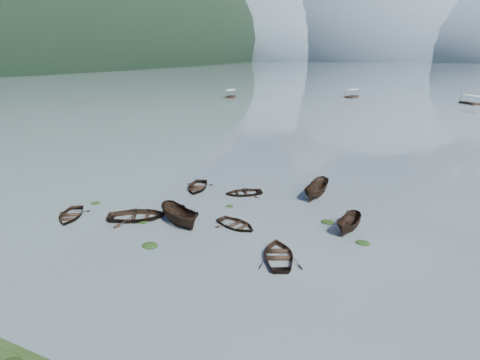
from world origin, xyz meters
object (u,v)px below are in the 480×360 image
at_px(rowboat_3, 279,258).
at_px(pontoon_centre, 352,97).
at_px(rowboat_0, 71,217).
at_px(pontoon_left, 231,97).

relative_size(rowboat_3, pontoon_centre, 0.70).
bearing_deg(rowboat_0, rowboat_3, -27.22).
xyz_separation_m(pontoon_left, pontoon_centre, (36.66, 17.27, 0.00)).
relative_size(rowboat_0, rowboat_3, 0.91).
height_order(rowboat_0, pontoon_left, pontoon_left).
distance_m(rowboat_3, pontoon_left, 103.25).
distance_m(rowboat_0, rowboat_3, 19.31).
bearing_deg(rowboat_3, rowboat_0, -20.78).
xyz_separation_m(rowboat_0, pontoon_centre, (8.70, 109.97, 0.00)).
xyz_separation_m(rowboat_3, pontoon_centre, (-10.59, 109.06, 0.00)).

